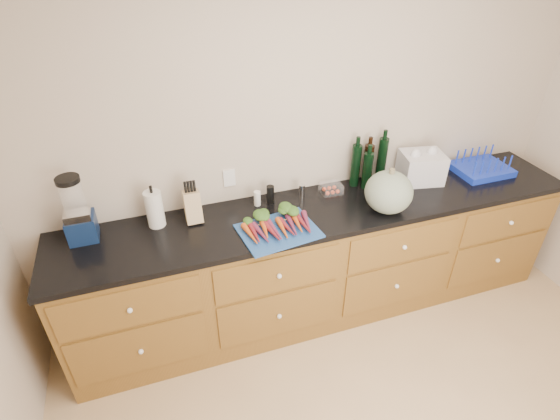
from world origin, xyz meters
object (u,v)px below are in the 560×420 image
object	(u,v)px
carrots	(276,224)
dish_rack	(481,167)
blender_appliance	(78,213)
cutting_board	(278,231)
knife_block	(193,207)
squash	(389,192)
paper_towel	(155,209)
tomato_box	(331,188)

from	to	relation	value
carrots	dish_rack	size ratio (longest dim) A/B	1.00
dish_rack	blender_appliance	bearing A→B (deg)	178.46
cutting_board	knife_block	xyz separation A→B (m)	(-0.48, 0.30, 0.10)
squash	paper_towel	world-z (taller)	squash
carrots	tomato_box	xyz separation A→B (m)	(0.51, 0.29, -0.00)
knife_block	blender_appliance	bearing A→B (deg)	178.49
tomato_box	dish_rack	world-z (taller)	dish_rack
tomato_box	dish_rack	size ratio (longest dim) A/B	0.36
cutting_board	carrots	distance (m)	0.05
cutting_board	tomato_box	distance (m)	0.61
cutting_board	dish_rack	world-z (taller)	dish_rack
blender_appliance	paper_towel	xyz separation A→B (m)	(0.44, 0.00, -0.07)
cutting_board	blender_appliance	distance (m)	1.21
paper_towel	knife_block	bearing A→B (deg)	-4.88
squash	knife_block	bearing A→B (deg)	166.47
tomato_box	dish_rack	distance (m)	1.23
blender_appliance	paper_towel	size ratio (longest dim) A/B	1.75
blender_appliance	knife_block	world-z (taller)	blender_appliance
paper_towel	squash	bearing A→B (deg)	-12.19
cutting_board	paper_towel	distance (m)	0.79
tomato_box	carrots	bearing A→B (deg)	-150.18
paper_towel	knife_block	world-z (taller)	paper_towel
squash	blender_appliance	xyz separation A→B (m)	(-1.92, 0.32, 0.05)
squash	paper_towel	size ratio (longest dim) A/B	1.29
knife_block	tomato_box	bearing A→B (deg)	1.74
paper_towel	tomato_box	xyz separation A→B (m)	(1.22, 0.01, -0.09)
carrots	cutting_board	bearing A→B (deg)	-90.00
squash	dish_rack	size ratio (longest dim) A/B	0.78
dish_rack	tomato_box	bearing A→B (deg)	175.81
squash	tomato_box	size ratio (longest dim) A/B	2.16
dish_rack	carrots	bearing A→B (deg)	-173.39
blender_appliance	paper_towel	distance (m)	0.44
carrots	tomato_box	distance (m)	0.59
paper_towel	dish_rack	size ratio (longest dim) A/B	0.60
carrots	blender_appliance	world-z (taller)	blender_appliance
paper_towel	knife_block	xyz separation A→B (m)	(0.23, -0.02, -0.02)
blender_appliance	tomato_box	xyz separation A→B (m)	(1.66, 0.01, -0.15)
squash	blender_appliance	bearing A→B (deg)	170.60
squash	knife_block	world-z (taller)	squash
squash	paper_towel	xyz separation A→B (m)	(-1.48, 0.32, -0.02)
squash	tomato_box	distance (m)	0.43
dish_rack	paper_towel	bearing A→B (deg)	178.13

